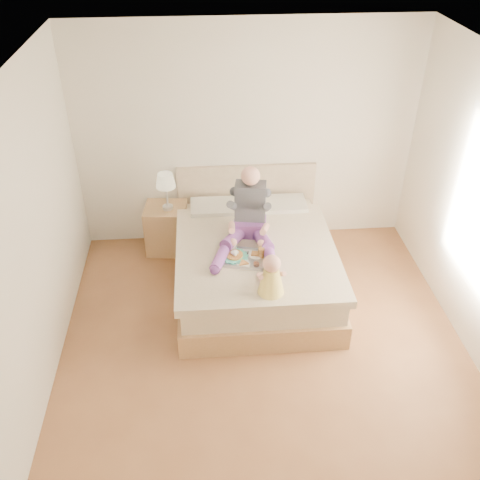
{
  "coord_description": "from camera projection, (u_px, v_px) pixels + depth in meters",
  "views": [
    {
      "loc": [
        -0.54,
        -3.71,
        3.89
      ],
      "look_at": [
        -0.18,
        0.79,
        0.8
      ],
      "focal_mm": 40.0,
      "sensor_mm": 36.0,
      "label": 1
    }
  ],
  "objects": [
    {
      "name": "baby",
      "position": [
        271.0,
        277.0,
        4.99
      ],
      "size": [
        0.27,
        0.38,
        0.42
      ],
      "rotation": [
        0.0,
        0.0,
        0.17
      ],
      "color": "#FEE050",
      "rests_on": "bed"
    },
    {
      "name": "bed",
      "position": [
        254.0,
        260.0,
        5.99
      ],
      "size": [
        1.7,
        2.18,
        1.0
      ],
      "color": "#967046",
      "rests_on": "ground"
    },
    {
      "name": "room",
      "position": [
        279.0,
        221.0,
        4.44
      ],
      "size": [
        4.02,
        4.22,
        2.71
      ],
      "color": "brown",
      "rests_on": "ground"
    },
    {
      "name": "lamp",
      "position": [
        166.0,
        182.0,
        6.16
      ],
      "size": [
        0.23,
        0.23,
        0.47
      ],
      "color": "silver",
      "rests_on": "nightstand"
    },
    {
      "name": "tray",
      "position": [
        243.0,
        256.0,
        5.51
      ],
      "size": [
        0.52,
        0.45,
        0.13
      ],
      "rotation": [
        0.0,
        0.0,
        -0.25
      ],
      "color": "silver",
      "rests_on": "bed"
    },
    {
      "name": "nightstand",
      "position": [
        167.0,
        228.0,
        6.56
      ],
      "size": [
        0.53,
        0.48,
        0.6
      ],
      "rotation": [
        0.0,
        0.0,
        -0.1
      ],
      "color": "#967046",
      "rests_on": "ground"
    },
    {
      "name": "adult",
      "position": [
        249.0,
        220.0,
        5.69
      ],
      "size": [
        0.69,
        1.03,
        0.82
      ],
      "rotation": [
        0.0,
        0.0,
        -0.17
      ],
      "color": "#63317C",
      "rests_on": "bed"
    }
  ]
}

